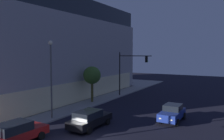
{
  "coord_description": "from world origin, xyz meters",
  "views": [
    {
      "loc": [
        -12.97,
        -10.18,
        6.77
      ],
      "look_at": [
        8.78,
        2.15,
        4.93
      ],
      "focal_mm": 36.87,
      "sensor_mm": 36.0,
      "label": 1
    }
  ],
  "objects": [
    {
      "name": "street_lamp_sidewalk",
      "position": [
        4.07,
        6.54,
        5.11
      ],
      "size": [
        0.44,
        0.44,
        7.88
      ],
      "color": "#575757",
      "rests_on": "sidewalk_corner"
    },
    {
      "name": "modern_building",
      "position": [
        13.65,
        23.46,
        7.24
      ],
      "size": [
        32.26,
        29.16,
        14.62
      ],
      "color": "#4C4C51",
      "rests_on": "ground"
    },
    {
      "name": "car_black",
      "position": [
        3.81,
        1.66,
        0.83
      ],
      "size": [
        4.82,
        2.14,
        1.61
      ],
      "color": "black",
      "rests_on": "ground"
    },
    {
      "name": "traffic_light_far_corner",
      "position": [
        19.03,
        4.95,
        4.65
      ],
      "size": [
        0.33,
        5.29,
        6.76
      ],
      "color": "black",
      "rests_on": "sidewalk_corner"
    },
    {
      "name": "car_red",
      "position": [
        -1.89,
        4.38,
        0.83
      ],
      "size": [
        4.68,
        2.29,
        1.63
      ],
      "color": "maroon",
      "rests_on": "ground"
    },
    {
      "name": "car_blue",
      "position": [
        9.6,
        -4.29,
        0.83
      ],
      "size": [
        4.17,
        2.04,
        1.63
      ],
      "color": "navy",
      "rests_on": "ground"
    },
    {
      "name": "sidewalk_tree",
      "position": [
        12.71,
        7.49,
        3.74
      ],
      "size": [
        2.4,
        2.4,
        4.84
      ],
      "color": "#48451E",
      "rests_on": "sidewalk_corner"
    }
  ]
}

